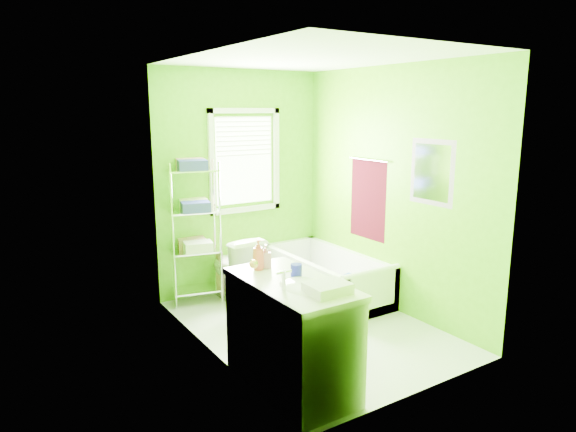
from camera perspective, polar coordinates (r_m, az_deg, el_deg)
ground at (r=5.29m, az=2.43°, el=-12.19°), size 2.90×2.90×0.00m
room_envelope at (r=4.87m, az=2.59°, el=4.68°), size 2.14×2.94×2.62m
window at (r=6.10m, az=-4.82°, el=6.74°), size 0.92×0.05×1.22m
door at (r=3.62m, az=-1.83°, el=-6.75°), size 0.09×0.80×2.00m
right_wall_decor at (r=5.54m, az=11.47°, el=2.97°), size 0.04×1.48×1.17m
bathtub at (r=6.04m, az=4.38°, el=-7.36°), size 0.76×1.64×0.53m
toilet at (r=5.85m, az=-5.87°, el=-5.78°), size 0.45×0.77×0.77m
vanity at (r=4.07m, az=0.43°, el=-12.66°), size 0.59×1.16×1.12m
wire_shelf_unit at (r=5.74m, az=-10.26°, el=-0.04°), size 0.60×0.49×1.62m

